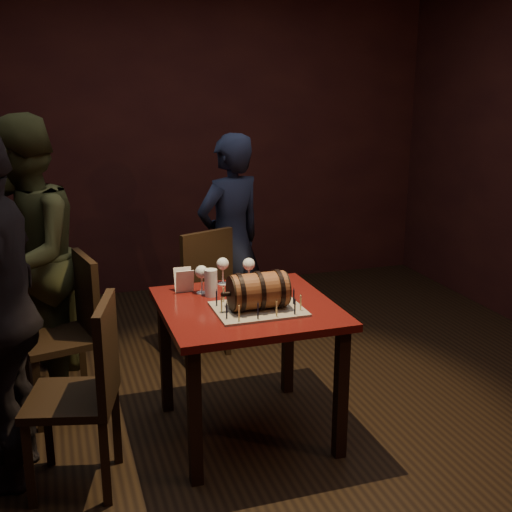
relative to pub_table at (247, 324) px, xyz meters
name	(u,v)px	position (x,y,z in m)	size (l,w,h in m)	color
room_shell	(248,177)	(0.06, 0.16, 0.76)	(5.04, 5.04, 2.80)	black
pub_table	(247,324)	(0.00, 0.00, 0.00)	(0.90, 0.90, 0.75)	#440C0B
cake_board	(258,309)	(0.03, -0.10, 0.12)	(0.45, 0.35, 0.01)	gray
barrel_cake	(258,291)	(0.03, -0.10, 0.22)	(0.35, 0.20, 0.20)	brown
birthday_candles	(258,300)	(0.03, -0.10, 0.16)	(0.40, 0.30, 0.09)	#FFF598
wine_glass_left	(202,273)	(-0.18, 0.25, 0.23)	(0.07, 0.07, 0.16)	silver
wine_glass_mid	(223,265)	(-0.03, 0.37, 0.23)	(0.07, 0.07, 0.16)	silver
wine_glass_right	(249,265)	(0.11, 0.31, 0.23)	(0.07, 0.07, 0.16)	silver
pint_of_ale	(211,283)	(-0.15, 0.20, 0.18)	(0.07, 0.07, 0.15)	silver
menu_card	(184,281)	(-0.27, 0.31, 0.17)	(0.10, 0.05, 0.13)	white
chair_back	(199,286)	(-0.02, 1.05, -0.12)	(0.52, 0.52, 0.93)	black
chair_left_rear	(72,326)	(-0.89, 0.57, -0.12)	(0.48, 0.48, 0.93)	black
chair_left_front	(88,385)	(-0.85, -0.22, -0.12)	(0.49, 0.49, 0.93)	black
person_back	(230,241)	(0.27, 1.28, 0.13)	(0.56, 0.37, 1.54)	#1A1F35
person_left_rear	(25,260)	(-1.11, 0.87, 0.22)	(0.83, 0.65, 1.71)	#3E4020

